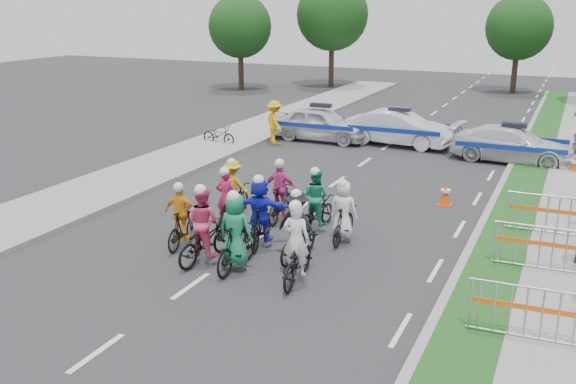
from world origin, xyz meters
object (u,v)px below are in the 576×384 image
at_px(rider_7, 343,217).
at_px(barrier_0, 525,315).
at_px(rider_2, 204,233).
at_px(police_car_2, 513,144).
at_px(police_car_0, 321,124).
at_px(cone_0, 445,194).
at_px(rider_0, 297,255).
at_px(police_car_1, 399,128).
at_px(barrier_1, 540,250).
at_px(tree_3, 332,15).
at_px(tree_4, 519,27).
at_px(barrier_2, 547,216).
at_px(rider_8, 316,206).
at_px(marshal_hiviz, 275,122).
at_px(rider_10, 233,193).
at_px(rider_5, 260,216).
at_px(parked_bike, 219,135).
at_px(rider_9, 281,197).
at_px(rider_3, 182,222).
at_px(tree_0, 240,26).
at_px(rider_6, 227,209).
at_px(rider_4, 297,232).
at_px(rider_1, 236,239).
at_px(cone_1, 575,165).

bearing_deg(rider_7, barrier_0, 142.07).
xyz_separation_m(rider_2, police_car_2, (5.45, 13.12, -0.04)).
distance_m(police_car_0, cone_0, 9.77).
bearing_deg(rider_0, police_car_1, -89.90).
bearing_deg(barrier_1, tree_3, 119.11).
bearing_deg(tree_4, barrier_0, -83.71).
relative_size(barrier_2, tree_3, 0.27).
relative_size(rider_8, marshal_hiviz, 0.96).
bearing_deg(cone_0, tree_3, 118.04).
xyz_separation_m(rider_10, police_car_0, (-1.52, 10.43, 0.06)).
xyz_separation_m(rider_5, police_car_1, (0.04, 12.71, -0.06)).
xyz_separation_m(police_car_0, barrier_0, (9.69, -14.53, -0.17)).
distance_m(rider_10, parked_bike, 9.41).
distance_m(rider_0, police_car_0, 14.65).
distance_m(rider_9, barrier_2, 6.96).
height_order(rider_3, police_car_2, rider_3).
bearing_deg(police_car_0, rider_0, -158.97).
distance_m(police_car_2, tree_0, 23.62).
relative_size(police_car_0, barrier_1, 2.13).
bearing_deg(rider_6, rider_4, 145.65).
distance_m(rider_1, police_car_2, 14.00).
bearing_deg(police_car_2, tree_3, 43.75).
bearing_deg(rider_4, cone_1, -113.81).
relative_size(rider_7, barrier_1, 0.83).
height_order(rider_10, tree_4, tree_4).
bearing_deg(rider_3, tree_4, -104.63).
xyz_separation_m(rider_6, barrier_1, (7.71, 0.44, -0.03)).
relative_size(rider_4, barrier_2, 0.87).
bearing_deg(cone_1, police_car_2, 155.59).
distance_m(rider_10, police_car_0, 10.54).
relative_size(police_car_2, tree_3, 0.62).
xyz_separation_m(rider_3, police_car_0, (-1.55, 13.07, 0.07)).
bearing_deg(police_car_1, tree_0, 54.45).
bearing_deg(rider_3, rider_6, -112.71).
height_order(marshal_hiviz, barrier_0, marshal_hiviz).
xyz_separation_m(rider_1, rider_4, (1.00, 1.16, -0.06)).
height_order(rider_3, marshal_hiviz, marshal_hiviz).
bearing_deg(tree_4, rider_8, -93.69).
xyz_separation_m(rider_0, cone_0, (1.84, 6.78, -0.28)).
xyz_separation_m(rider_3, tree_0, (-12.56, 26.12, 3.53)).
xyz_separation_m(rider_7, barrier_2, (4.63, 2.53, -0.10)).
bearing_deg(police_car_1, marshal_hiviz, 117.13).
bearing_deg(police_car_0, cone_0, -134.61).
bearing_deg(police_car_0, cone_1, -97.32).
bearing_deg(cone_1, rider_8, -124.20).
xyz_separation_m(rider_6, cone_1, (8.23, 10.05, -0.24)).
height_order(cone_0, tree_4, tree_4).
bearing_deg(police_car_1, rider_1, -173.81).
distance_m(police_car_0, police_car_1, 3.37).
height_order(marshal_hiviz, cone_0, marshal_hiviz).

